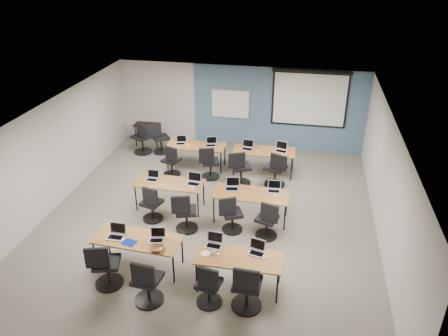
% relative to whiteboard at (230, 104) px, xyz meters
% --- Properties ---
extents(floor, '(8.00, 9.00, 0.02)m').
position_rel_whiteboard_xyz_m(floor, '(0.30, -4.43, -1.45)').
color(floor, '#6B6354').
rests_on(floor, ground).
extents(ceiling, '(8.00, 9.00, 0.02)m').
position_rel_whiteboard_xyz_m(ceiling, '(0.30, -4.43, 1.25)').
color(ceiling, white).
rests_on(ceiling, ground).
extents(wall_back, '(8.00, 0.04, 2.70)m').
position_rel_whiteboard_xyz_m(wall_back, '(0.30, 0.07, -0.10)').
color(wall_back, beige).
rests_on(wall_back, ground).
extents(wall_front, '(8.00, 0.04, 2.70)m').
position_rel_whiteboard_xyz_m(wall_front, '(0.30, -8.93, -0.10)').
color(wall_front, beige).
rests_on(wall_front, ground).
extents(wall_left, '(0.04, 9.00, 2.70)m').
position_rel_whiteboard_xyz_m(wall_left, '(-3.70, -4.43, -0.10)').
color(wall_left, beige).
rests_on(wall_left, ground).
extents(wall_right, '(0.04, 9.00, 2.70)m').
position_rel_whiteboard_xyz_m(wall_right, '(4.30, -4.43, -0.10)').
color(wall_right, beige).
rests_on(wall_right, ground).
extents(blue_accent_panel, '(5.50, 0.04, 2.70)m').
position_rel_whiteboard_xyz_m(blue_accent_panel, '(1.55, 0.04, -0.10)').
color(blue_accent_panel, '#3D5977').
rests_on(blue_accent_panel, wall_back).
extents(whiteboard, '(1.28, 0.03, 0.98)m').
position_rel_whiteboard_xyz_m(whiteboard, '(0.00, 0.00, 0.00)').
color(whiteboard, '#ADADAD').
rests_on(whiteboard, wall_back).
extents(projector_screen, '(2.40, 0.10, 1.82)m').
position_rel_whiteboard_xyz_m(projector_screen, '(2.50, -0.02, 0.44)').
color(projector_screen, black).
rests_on(projector_screen, wall_back).
extents(training_table_front_left, '(1.78, 0.74, 0.73)m').
position_rel_whiteboard_xyz_m(training_table_front_left, '(-0.70, -6.56, -0.77)').
color(training_table_front_left, '#9F5E2C').
rests_on(training_table_front_left, floor).
extents(training_table_front_right, '(1.66, 0.69, 0.73)m').
position_rel_whiteboard_xyz_m(training_table_front_right, '(1.42, -6.76, -0.77)').
color(training_table_front_right, olive).
rests_on(training_table_front_right, floor).
extents(training_table_mid_left, '(1.73, 0.72, 0.73)m').
position_rel_whiteboard_xyz_m(training_table_mid_left, '(-0.78, -4.18, -0.77)').
color(training_table_mid_left, olive).
rests_on(training_table_mid_left, floor).
extents(training_table_mid_right, '(1.82, 0.76, 0.73)m').
position_rel_whiteboard_xyz_m(training_table_mid_right, '(1.30, -4.32, -0.76)').
color(training_table_mid_right, '#9F7035').
rests_on(training_table_mid_right, floor).
extents(training_table_back_left, '(1.75, 0.73, 0.73)m').
position_rel_whiteboard_xyz_m(training_table_back_left, '(-0.70, -1.83, -0.77)').
color(training_table_back_left, brown).
rests_on(training_table_back_left, floor).
extents(training_table_back_right, '(1.80, 0.75, 0.73)m').
position_rel_whiteboard_xyz_m(training_table_back_right, '(1.33, -1.81, -0.77)').
color(training_table_back_right, '#A57749').
rests_on(training_table_back_right, floor).
extents(laptop_0, '(0.34, 0.29, 0.26)m').
position_rel_whiteboard_xyz_m(laptop_0, '(-1.15, -6.57, -0.66)').
color(laptop_0, '#A7A7AF').
rests_on(laptop_0, training_table_front_left).
extents(mouse_0, '(0.07, 0.10, 0.03)m').
position_rel_whiteboard_xyz_m(mouse_0, '(-0.97, -6.67, -0.71)').
color(mouse_0, white).
rests_on(mouse_0, training_table_front_left).
extents(task_chair_0, '(0.56, 0.56, 1.03)m').
position_rel_whiteboard_xyz_m(task_chair_0, '(-1.13, -7.22, -1.02)').
color(task_chair_0, black).
rests_on(task_chair_0, floor).
extents(laptop_1, '(0.30, 0.26, 0.23)m').
position_rel_whiteboard_xyz_m(laptop_1, '(-0.30, -6.51, -0.66)').
color(laptop_1, silver).
rests_on(laptop_1, training_table_front_left).
extents(mouse_1, '(0.09, 0.11, 0.03)m').
position_rel_whiteboard_xyz_m(mouse_1, '(-0.12, -6.80, -0.71)').
color(mouse_1, white).
rests_on(mouse_1, training_table_front_left).
extents(task_chair_1, '(0.56, 0.56, 1.03)m').
position_rel_whiteboard_xyz_m(task_chair_1, '(-0.18, -7.50, -1.02)').
color(task_chair_1, black).
rests_on(task_chair_1, floor).
extents(laptop_2, '(0.32, 0.28, 0.25)m').
position_rel_whiteboard_xyz_m(laptop_2, '(0.87, -6.46, -0.66)').
color(laptop_2, '#B2B2B9').
rests_on(laptop_2, training_table_front_right).
extents(mouse_2, '(0.06, 0.09, 0.03)m').
position_rel_whiteboard_xyz_m(mouse_2, '(1.02, -6.76, -0.71)').
color(mouse_2, white).
rests_on(mouse_2, training_table_front_right).
extents(task_chair_2, '(0.49, 0.49, 0.97)m').
position_rel_whiteboard_xyz_m(task_chair_2, '(0.95, -7.33, -1.05)').
color(task_chair_2, black).
rests_on(task_chair_2, floor).
extents(laptop_3, '(0.31, 0.27, 0.24)m').
position_rel_whiteboard_xyz_m(laptop_3, '(1.73, -6.53, -0.66)').
color(laptop_3, '#BBBBBE').
rests_on(laptop_3, training_table_front_right).
extents(mouse_3, '(0.07, 0.10, 0.03)m').
position_rel_whiteboard_xyz_m(mouse_3, '(1.92, -6.66, -0.71)').
color(mouse_3, white).
rests_on(mouse_3, training_table_front_right).
extents(task_chair_3, '(0.58, 0.58, 1.05)m').
position_rel_whiteboard_xyz_m(task_chair_3, '(1.65, -7.29, -1.01)').
color(task_chair_3, black).
rests_on(task_chair_3, floor).
extents(laptop_4, '(0.31, 0.26, 0.23)m').
position_rel_whiteboard_xyz_m(laptop_4, '(-1.25, -4.11, -0.66)').
color(laptop_4, '#ADACB0').
rests_on(laptop_4, training_table_mid_left).
extents(mouse_4, '(0.07, 0.10, 0.03)m').
position_rel_whiteboard_xyz_m(mouse_4, '(-0.95, -4.37, -0.71)').
color(mouse_4, white).
rests_on(mouse_4, training_table_mid_left).
extents(task_chair_4, '(0.51, 0.50, 0.98)m').
position_rel_whiteboard_xyz_m(task_chair_4, '(-1.03, -4.85, -1.05)').
color(task_chair_4, black).
rests_on(task_chair_4, floor).
extents(laptop_5, '(0.35, 0.30, 0.27)m').
position_rel_whiteboard_xyz_m(laptop_5, '(-0.17, -4.11, -0.65)').
color(laptop_5, '#AEAEB3').
rests_on(laptop_5, training_table_mid_left).
extents(mouse_5, '(0.09, 0.12, 0.04)m').
position_rel_whiteboard_xyz_m(mouse_5, '(-0.12, -4.35, -0.71)').
color(mouse_5, white).
rests_on(mouse_5, training_table_mid_left).
extents(task_chair_5, '(0.54, 0.54, 1.01)m').
position_rel_whiteboard_xyz_m(task_chair_5, '(-0.13, -5.09, -1.03)').
color(task_chair_5, black).
rests_on(task_chair_5, floor).
extents(laptop_6, '(0.34, 0.29, 0.26)m').
position_rel_whiteboard_xyz_m(laptop_6, '(0.82, -4.16, -0.66)').
color(laptop_6, '#A9AAB6').
rests_on(laptop_6, training_table_mid_right).
extents(mouse_6, '(0.06, 0.10, 0.03)m').
position_rel_whiteboard_xyz_m(mouse_6, '(1.09, -4.33, -0.71)').
color(mouse_6, white).
rests_on(mouse_6, training_table_mid_right).
extents(task_chair_6, '(0.53, 0.49, 0.97)m').
position_rel_whiteboard_xyz_m(task_chair_6, '(0.93, -4.92, -1.05)').
color(task_chair_6, black).
rests_on(task_chair_6, floor).
extents(laptop_7, '(0.32, 0.27, 0.24)m').
position_rel_whiteboard_xyz_m(laptop_7, '(1.83, -4.09, -0.66)').
color(laptop_7, '#9E9EAB').
rests_on(laptop_7, training_table_mid_right).
extents(mouse_7, '(0.08, 0.11, 0.04)m').
position_rel_whiteboard_xyz_m(mouse_7, '(1.87, -4.33, -0.71)').
color(mouse_7, white).
rests_on(mouse_7, training_table_mid_right).
extents(task_chair_7, '(0.52, 0.51, 0.99)m').
position_rel_whiteboard_xyz_m(task_chair_7, '(1.78, -5.01, -1.04)').
color(task_chair_7, black).
rests_on(task_chair_7, floor).
extents(laptop_8, '(0.30, 0.26, 0.23)m').
position_rel_whiteboard_xyz_m(laptop_8, '(-1.17, -1.80, -0.66)').
color(laptop_8, '#ABABAB').
rests_on(laptop_8, training_table_back_left).
extents(mouse_8, '(0.07, 0.10, 0.04)m').
position_rel_whiteboard_xyz_m(mouse_8, '(-0.92, -1.89, -0.71)').
color(mouse_8, white).
rests_on(mouse_8, training_table_back_left).
extents(task_chair_8, '(0.53, 0.50, 0.98)m').
position_rel_whiteboard_xyz_m(task_chair_8, '(-1.27, -2.51, -1.05)').
color(task_chair_8, black).
rests_on(task_chair_8, floor).
extents(laptop_9, '(0.31, 0.27, 0.24)m').
position_rel_whiteboard_xyz_m(laptop_9, '(-0.26, -1.74, -0.66)').
color(laptop_9, '#B0B0B0').
rests_on(laptop_9, training_table_back_left).
extents(mouse_9, '(0.07, 0.10, 0.03)m').
position_rel_whiteboard_xyz_m(mouse_9, '(0.05, -1.93, -0.71)').
color(mouse_9, white).
rests_on(mouse_9, training_table_back_left).
extents(task_chair_9, '(0.54, 0.53, 1.01)m').
position_rel_whiteboard_xyz_m(task_chair_9, '(-0.15, -2.44, -1.03)').
color(task_chair_9, black).
rests_on(task_chair_9, floor).
extents(laptop_10, '(0.33, 0.28, 0.25)m').
position_rel_whiteboard_xyz_m(laptop_10, '(0.84, -1.78, -0.66)').
color(laptop_10, '#A3A3AA').
rests_on(laptop_10, training_table_back_right).
extents(mouse_10, '(0.06, 0.09, 0.03)m').
position_rel_whiteboard_xyz_m(mouse_10, '(1.14, -1.90, -0.71)').
color(mouse_10, white).
rests_on(mouse_10, training_table_back_right).
extents(task_chair_10, '(0.61, 0.57, 1.04)m').
position_rel_whiteboard_xyz_m(task_chair_10, '(0.77, -2.65, -1.02)').
color(task_chair_10, black).
rests_on(task_chair_10, floor).
extents(laptop_11, '(0.35, 0.30, 0.26)m').
position_rel_whiteboard_xyz_m(laptop_11, '(1.82, -1.74, -0.66)').
color(laptop_11, '#ADADAD').
rests_on(laptop_11, training_table_back_right).
extents(mouse_11, '(0.07, 0.10, 0.03)m').
position_rel_whiteboard_xyz_m(mouse_11, '(1.88, -1.96, -0.71)').
color(mouse_11, white).
rests_on(mouse_11, training_table_back_right).
extents(task_chair_11, '(0.61, 0.58, 1.05)m').
position_rel_whiteboard_xyz_m(task_chair_11, '(1.75, -2.54, -1.01)').
color(task_chair_11, black).
rests_on(task_chair_11, floor).
extents(blue_mousepad, '(0.31, 0.28, 0.01)m').
position_rel_whiteboard_xyz_m(blue_mousepad, '(-0.81, -6.72, -0.72)').
color(blue_mousepad, '#071991').
rests_on(blue_mousepad, training_table_front_left).
extents(snack_bowl, '(0.35, 0.35, 0.08)m').
position_rel_whiteboard_xyz_m(snack_bowl, '(-0.19, -6.83, -0.68)').
color(snack_bowl, brown).
rests_on(snack_bowl, training_table_front_left).
extents(snack_plate, '(0.19, 0.19, 0.01)m').
position_rel_whiteboard_xyz_m(snack_plate, '(0.76, -6.77, -0.71)').
color(snack_plate, white).
rests_on(snack_plate, training_table_front_right).
extents(coffee_cup, '(0.09, 0.09, 0.07)m').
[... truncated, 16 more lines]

